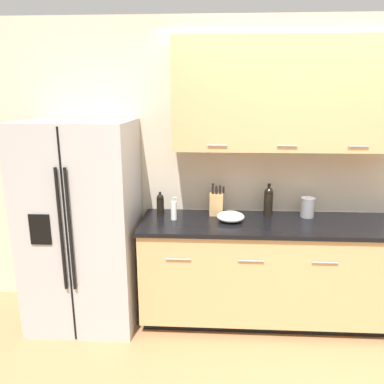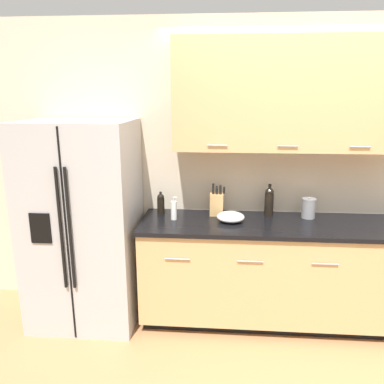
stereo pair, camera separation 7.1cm
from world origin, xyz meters
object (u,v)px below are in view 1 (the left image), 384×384
(knife_block, at_px, (216,203))
(mixing_bowl, at_px, (231,217))
(steel_canister, at_px, (307,207))
(wine_bottle, at_px, (268,200))
(soap_dispenser, at_px, (174,210))
(refrigerator, at_px, (83,225))
(oil_bottle, at_px, (160,204))

(knife_block, bearing_deg, mixing_bowl, -54.70)
(steel_canister, bearing_deg, knife_block, 178.51)
(wine_bottle, height_order, mixing_bowl, wine_bottle)
(knife_block, distance_m, soap_dispenser, 0.40)
(knife_block, distance_m, mixing_bowl, 0.22)
(soap_dispenser, xyz_separation_m, steel_canister, (1.16, 0.14, 0.00))
(wine_bottle, bearing_deg, knife_block, -178.18)
(steel_canister, distance_m, mixing_bowl, 0.69)
(steel_canister, bearing_deg, soap_dispenser, -173.12)
(refrigerator, relative_size, steel_canister, 9.38)
(soap_dispenser, bearing_deg, steel_canister, 6.88)
(refrigerator, bearing_deg, soap_dispenser, 4.77)
(wine_bottle, bearing_deg, refrigerator, -171.46)
(refrigerator, height_order, steel_canister, refrigerator)
(refrigerator, xyz_separation_m, knife_block, (1.13, 0.22, 0.14))
(knife_block, height_order, soap_dispenser, knife_block)
(refrigerator, height_order, mixing_bowl, refrigerator)
(wine_bottle, xyz_separation_m, oil_bottle, (-0.96, -0.03, -0.04))
(soap_dispenser, relative_size, steel_canister, 1.08)
(refrigerator, bearing_deg, oil_bottle, 18.28)
(refrigerator, bearing_deg, steel_canister, 6.04)
(refrigerator, relative_size, oil_bottle, 8.61)
(wine_bottle, distance_m, steel_canister, 0.34)
(knife_block, relative_size, wine_bottle, 0.99)
(oil_bottle, distance_m, steel_canister, 1.29)
(mixing_bowl, bearing_deg, refrigerator, -177.59)
(refrigerator, xyz_separation_m, oil_bottle, (0.64, 0.21, 0.14))
(knife_block, xyz_separation_m, steel_canister, (0.80, -0.02, -0.02))
(knife_block, height_order, mixing_bowl, knife_block)
(wine_bottle, distance_m, mixing_bowl, 0.40)
(mixing_bowl, bearing_deg, knife_block, 125.30)
(soap_dispenser, bearing_deg, knife_block, 23.92)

